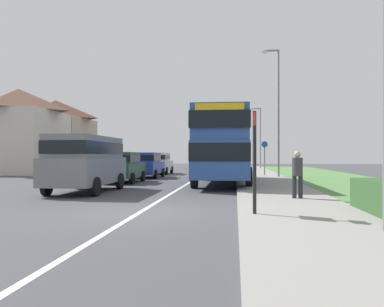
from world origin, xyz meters
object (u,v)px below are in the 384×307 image
Objects in this scene: double_decker_bus at (223,144)px; cycle_route_sign at (265,157)px; street_lamp_mid at (277,105)px; parked_car_silver at (158,162)px; parked_car_dark_green at (122,166)px; bus_stop_sign at (255,155)px; parked_car_blue at (146,164)px; pedestrian_at_stop at (297,172)px; street_lamp_far at (259,134)px; parked_van_grey at (86,159)px.

double_decker_bus reaches higher than cycle_route_sign.
parked_car_silver is at bearing 150.53° from street_lamp_mid.
bus_stop_sign reaches higher than parked_car_dark_green.
bus_stop_sign reaches higher than parked_car_silver.
parked_car_blue is 1.62× the size of bus_stop_sign.
double_decker_bus is 3.96× the size of cycle_route_sign.
parked_car_silver reaches higher than parked_car_blue.
pedestrian_at_stop is (8.04, -12.87, 0.04)m from parked_car_blue.
parked_car_blue is at bearing -164.44° from cycle_route_sign.
street_lamp_mid is at bearing 57.94° from double_decker_bus.
bus_stop_sign is (6.68, -21.70, 0.60)m from parked_car_silver.
parked_car_dark_green is 0.60× the size of street_lamp_far.
bus_stop_sign is at bearing -60.08° from parked_car_dark_green.
parked_car_silver is 10.98m from street_lamp_mid.
parked_van_grey is 0.76× the size of street_lamp_far.
pedestrian_at_stop is at bearing -93.10° from street_lamp_mid.
cycle_route_sign is (0.04, 15.12, 0.45)m from pedestrian_at_stop.
street_lamp_mid reaches higher than parked_car_blue.
street_lamp_far reaches higher than double_decker_bus.
parked_car_silver is at bearing 160.31° from cycle_route_sign.
bus_stop_sign is (-1.57, -3.61, 0.56)m from pedestrian_at_stop.
cycle_route_sign is 0.30× the size of street_lamp_mid.
parked_car_dark_green is at bearing 91.68° from parked_van_grey.
parked_car_silver is at bearing 118.11° from double_decker_bus.
pedestrian_at_stop is at bearing -44.31° from parked_car_dark_green.
bus_stop_sign is 0.31× the size of street_lamp_mid.
parked_car_silver is at bearing 90.34° from parked_van_grey.
double_decker_bus is 5.80m from parked_car_dark_green.
street_lamp_mid is 1.28× the size of street_lamp_far.
parked_van_grey reaches higher than parked_car_dark_green.
parked_car_dark_green is 1.56× the size of cycle_route_sign.
parked_car_blue is 1.00× the size of parked_car_silver.
parked_car_blue is at bearing 135.78° from double_decker_bus.
parked_car_blue is 5.22m from parked_car_silver.
parked_van_grey is 8.52m from pedestrian_at_stop.
parked_van_grey is 1.18× the size of parked_car_blue.
parked_car_silver is 8.81m from cycle_route_sign.
parked_car_silver is at bearing 114.50° from pedestrian_at_stop.
street_lamp_mid is (3.37, 5.38, 2.65)m from double_decker_bus.
cycle_route_sign is 14.71m from street_lamp_far.
parked_car_blue is 1.67× the size of cycle_route_sign.
parked_car_blue is 9.56m from street_lamp_mid.
parked_car_silver is 0.64× the size of street_lamp_far.
parked_van_grey is 0.59× the size of street_lamp_mid.
pedestrian_at_stop is 29.77m from street_lamp_far.
parked_car_blue reaches higher than parked_car_dark_green.
double_decker_bus is 7.59m from parked_car_blue.
street_lamp_far reaches higher than pedestrian_at_stop.
street_lamp_mid is at bearing 86.90° from pedestrian_at_stop.
parked_car_dark_green is 10.92m from cycle_route_sign.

